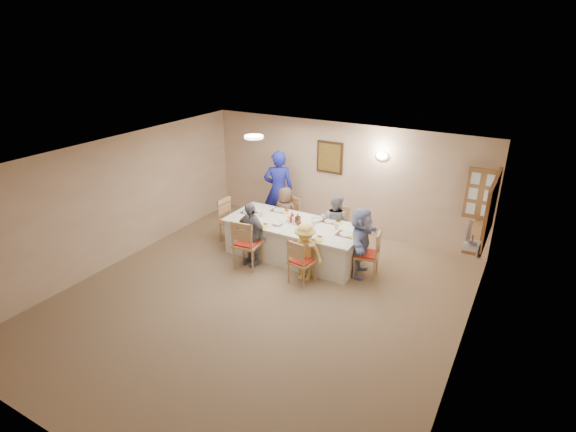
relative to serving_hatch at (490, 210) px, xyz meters
The scene contains 49 objects.
ground 4.28m from the serving_hatch, 143.22° to the right, with size 7.00×7.00×0.00m, color #927259.
room_walls 4.01m from the serving_hatch, 143.22° to the right, with size 7.00×7.00×7.00m.
wall_picture 3.67m from the serving_hatch, 163.15° to the left, with size 0.62×0.05×0.72m.
wall_sconce 2.56m from the serving_hatch, 155.76° to the left, with size 0.26×0.09×0.18m, color white.
ceiling_light 4.41m from the serving_hatch, 167.93° to the right, with size 0.36×0.36×0.05m, color white.
serving_hatch is the anchor object (origin of this frame).
hatch_sill 0.54m from the serving_hatch, behind, with size 0.30×1.50×0.05m, color brown.
shutter_door 0.80m from the serving_hatch, 108.89° to the left, with size 0.55×0.04×1.00m, color brown.
fan_shelf 1.36m from the serving_hatch, 93.39° to the right, with size 0.22×0.36×0.03m, color white.
desk_fan 1.36m from the serving_hatch, 94.66° to the right, with size 0.30×0.30×0.28m, color #A5A5A8, non-canonical shape.
dining_table 3.70m from the serving_hatch, 169.35° to the right, with size 2.80×1.18×0.76m, color white.
chair_back_left 4.20m from the serving_hatch, behind, with size 0.43×0.43×0.90m, color tan, non-canonical shape.
chair_back_right 3.05m from the serving_hatch, behind, with size 0.43×0.43×0.91m, color tan, non-canonical shape.
chair_front_left 4.43m from the serving_hatch, 160.35° to the right, with size 0.49×0.49×1.03m, color tan, non-canonical shape.
chair_front_right 3.38m from the serving_hatch, 153.12° to the right, with size 0.42×0.42×0.88m, color tan, non-canonical shape.
chair_left_end 5.16m from the serving_hatch, behind, with size 0.46×0.46×0.96m, color tan, non-canonical shape.
chair_right_end 2.27m from the serving_hatch, 161.20° to the right, with size 0.45×0.45×0.93m, color tan, non-canonical shape.
diner_back_left 4.16m from the serving_hatch, behind, with size 0.59×0.39×1.20m, color brown.
diner_back_right 2.99m from the serving_hatch, behind, with size 0.66×0.54×1.26m, color #92909B.
diner_front_left 4.36m from the serving_hatch, 161.86° to the right, with size 0.81×0.44×1.31m, color gray.
diner_front_right 3.29m from the serving_hatch, 155.07° to the right, with size 0.76×0.48×1.13m, color #F6C95B.
diner_right_end 2.30m from the serving_hatch, 162.32° to the right, with size 0.59×1.31×1.36m, color #94A4D5.
caregiver 4.58m from the serving_hatch, behind, with size 0.81×0.71×1.85m, color #1D24A6.
placemat_fl 4.27m from the serving_hatch, 165.23° to the right, with size 0.33×0.25×0.01m, color #472B19.
plate_fl 4.26m from the serving_hatch, 165.23° to the right, with size 0.23×0.23×0.01m, color white.
napkin_fl 4.11m from the serving_hatch, 163.90° to the right, with size 0.14×0.14×0.01m, color yellow.
placemat_fr 3.14m from the serving_hatch, 159.49° to the right, with size 0.34×0.25×0.01m, color #472B19.
plate_fr 3.14m from the serving_hatch, 159.49° to the right, with size 0.23×0.23×0.01m, color white.
napkin_fr 3.00m from the serving_hatch, 157.32° to the right, with size 0.15×0.15×0.01m, color yellow.
placemat_bl 4.14m from the serving_hatch, behind, with size 0.34×0.25×0.01m, color #472B19.
plate_bl 4.13m from the serving_hatch, behind, with size 0.25×0.25×0.02m, color white.
napkin_bl 3.96m from the serving_hatch, behind, with size 0.13×0.13×0.01m, color yellow.
placemat_br 2.97m from the serving_hatch, behind, with size 0.34×0.25×0.01m, color #472B19.
plate_br 2.96m from the serving_hatch, behind, with size 0.24×0.24×0.01m, color white.
napkin_br 2.80m from the serving_hatch, behind, with size 0.13×0.13×0.01m, color yellow.
placemat_le 4.67m from the serving_hatch, behind, with size 0.33×0.25×0.01m, color #472B19.
plate_le 4.67m from the serving_hatch, behind, with size 0.25×0.25×0.02m, color white.
napkin_le 4.50m from the serving_hatch, behind, with size 0.13×0.13×0.01m, color yellow.
placemat_re 2.54m from the serving_hatch, 164.47° to the right, with size 0.37×0.27×0.01m, color #472B19.
plate_re 2.54m from the serving_hatch, 164.47° to the right, with size 0.25×0.25×0.02m, color white.
napkin_re 2.39m from the serving_hatch, 162.04° to the right, with size 0.14×0.14×0.01m, color yellow.
teacup_a 4.44m from the serving_hatch, 167.33° to the right, with size 0.11×0.11×0.08m, color white.
teacup_b 3.14m from the serving_hatch, behind, with size 0.12×0.12×0.08m, color white.
bowl_a 3.88m from the serving_hatch, 166.51° to the right, with size 0.23×0.23×0.05m, color white.
bowl_b 3.22m from the serving_hatch, behind, with size 0.22×0.22×0.06m, color white.
condiment_ketchup 3.63m from the serving_hatch, 169.53° to the right, with size 0.10×0.10×0.24m, color red.
condiment_brown 3.52m from the serving_hatch, behind, with size 0.09×0.09×0.20m, color #4A2313.
condiment_malt 3.48m from the serving_hatch, 168.31° to the right, with size 0.13×0.13×0.13m, color #4A2313.
drinking_glass 3.73m from the serving_hatch, behind, with size 0.06×0.06×0.10m, color silver.
Camera 1 is at (3.71, -5.48, 4.37)m, focal length 28.00 mm.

